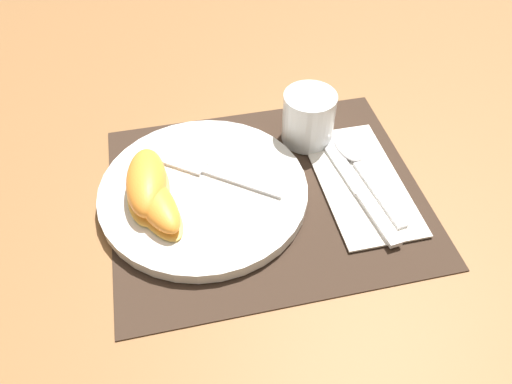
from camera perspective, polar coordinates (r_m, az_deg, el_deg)
ground_plane at (r=0.67m, az=1.21°, el=-0.25°), size 3.00×3.00×0.00m
placemat at (r=0.67m, az=1.21°, el=-0.13°), size 0.41×0.34×0.00m
plate at (r=0.66m, az=-6.00°, el=0.06°), size 0.27×0.27×0.02m
juice_glass at (r=0.73m, az=5.99°, el=8.16°), size 0.07×0.07×0.08m
napkin at (r=0.69m, az=11.81°, el=1.19°), size 0.11×0.22×0.00m
knife at (r=0.68m, az=11.29°, el=0.86°), size 0.05×0.23×0.01m
spoon at (r=0.71m, az=11.33°, el=3.75°), size 0.05×0.19×0.01m
fork at (r=0.67m, az=-5.37°, el=2.44°), size 0.16×0.13×0.00m
citrus_wedge_0 at (r=0.65m, az=-12.36°, el=0.96°), size 0.06×0.12×0.04m
citrus_wedge_1 at (r=0.63m, az=-11.68°, el=-0.89°), size 0.09×0.14×0.03m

